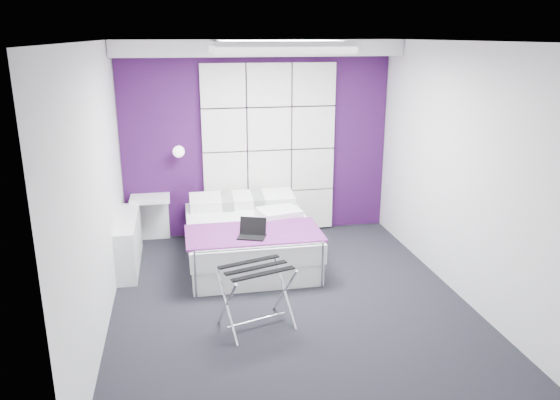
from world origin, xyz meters
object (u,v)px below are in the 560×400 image
bed (249,239)px  laptop (251,232)px  luggage_rack (256,297)px  wall_lamp (179,151)px  nightstand (150,198)px  radiator (129,242)px

bed → laptop: 0.65m
bed → luggage_rack: bearing=-95.1°
wall_lamp → laptop: (0.74, -1.42, -0.65)m
bed → laptop: laptop is taller
luggage_rack → wall_lamp: bearing=87.3°
laptop → wall_lamp: bearing=137.6°
luggage_rack → laptop: size_ratio=2.11×
nightstand → wall_lamp: bearing=5.7°
nightstand → luggage_rack: bearing=-66.7°
nightstand → laptop: size_ratio=1.71×
bed → luggage_rack: bed is taller
nightstand → laptop: 1.79m
wall_lamp → nightstand: (-0.40, -0.04, -0.61)m
wall_lamp → radiator: (-0.64, -0.76, -0.92)m
radiator → nightstand: nightstand is taller
wall_lamp → nightstand: wall_lamp is taller
bed → radiator: bearing=176.7°
wall_lamp → luggage_rack: wall_lamp is taller
luggage_rack → laptop: 1.07m
bed → laptop: bearing=-94.5°
radiator → nightstand: size_ratio=2.39×
wall_lamp → bed: wall_lamp is taller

